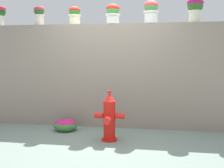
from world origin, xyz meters
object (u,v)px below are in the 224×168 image
at_px(potted_plant_3, 113,12).
at_px(potted_plant_5, 195,7).
at_px(potted_plant_1, 39,14).
at_px(flower_bush_left, 66,125).
at_px(potted_plant_4, 151,10).
at_px(potted_plant_2, 75,14).
at_px(fire_hydrant, 109,118).

bearing_deg(potted_plant_3, potted_plant_5, 2.34).
height_order(potted_plant_1, flower_bush_left, potted_plant_1).
relative_size(potted_plant_4, flower_bush_left, 0.96).
bearing_deg(potted_plant_2, potted_plant_5, 0.83).
xyz_separation_m(potted_plant_1, flower_bush_left, (0.72, -0.54, -2.20)).
distance_m(potted_plant_1, potted_plant_5, 3.15).
bearing_deg(potted_plant_2, potted_plant_1, 177.73).
bearing_deg(potted_plant_3, potted_plant_1, 177.77).
bearing_deg(potted_plant_1, potted_plant_5, 0.07).
xyz_separation_m(potted_plant_1, fire_hydrant, (1.66, -1.02, -1.93)).
bearing_deg(potted_plant_5, potted_plant_4, -176.13).
bearing_deg(potted_plant_3, flower_bush_left, -150.79).
bearing_deg(potted_plant_2, potted_plant_3, -2.18).
relative_size(potted_plant_3, flower_bush_left, 0.86).
height_order(potted_plant_3, potted_plant_4, potted_plant_4).
relative_size(potted_plant_2, fire_hydrant, 0.43).
height_order(potted_plant_1, potted_plant_5, potted_plant_5).
relative_size(potted_plant_3, potted_plant_5, 0.83).
height_order(potted_plant_2, potted_plant_3, potted_plant_3).
bearing_deg(fire_hydrant, potted_plant_1, 148.52).
distance_m(potted_plant_3, flower_bush_left, 2.39).
bearing_deg(fire_hydrant, potted_plant_3, 95.52).
distance_m(potted_plant_1, fire_hydrant, 2.74).
height_order(potted_plant_4, potted_plant_5, potted_plant_5).
distance_m(potted_plant_4, potted_plant_5, 0.83).
relative_size(potted_plant_1, potted_plant_3, 1.03).
relative_size(potted_plant_3, potted_plant_4, 0.90).
height_order(potted_plant_1, potted_plant_2, potted_plant_1).
xyz_separation_m(potted_plant_2, potted_plant_3, (0.79, -0.03, 0.01)).
height_order(potted_plant_5, fire_hydrant, potted_plant_5).
distance_m(potted_plant_2, flower_bush_left, 2.23).
xyz_separation_m(potted_plant_4, potted_plant_5, (0.83, 0.06, 0.04)).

